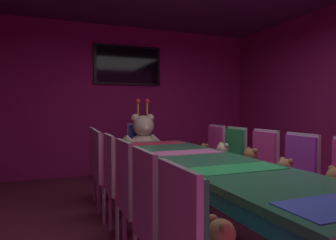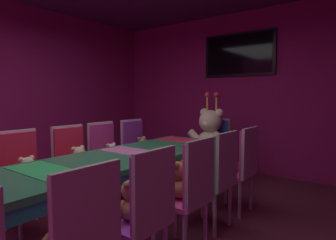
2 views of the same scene
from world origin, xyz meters
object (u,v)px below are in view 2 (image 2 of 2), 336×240
object	(u,v)px
teddy_right_4	(207,169)
teddy_right_1	(64,231)
teddy_right_3	(178,182)
chair_right_5	(243,161)
chair_left_2	(21,169)
wall_tv	(239,55)
teddy_right_2	(131,202)
throne_chair	(215,143)
teddy_left_4	(112,155)
banquet_table	(98,169)
chair_right_1	(80,237)
chair_right_3	(192,185)
chair_left_4	(105,152)
chair_left_3	(72,159)
teddy_right_5	(231,162)
teddy_left_5	(143,148)
chair_right_4	(220,171)
chair_left_5	(135,146)
chair_right_2	(146,205)
teddy_left_3	(79,161)
king_teddy_bear	(210,134)
teddy_left_2	(28,173)

from	to	relation	value
teddy_right_4	teddy_right_1	bearing A→B (deg)	91.32
teddy_right_3	chair_right_5	bearing A→B (deg)	-97.22
chair_left_2	wall_tv	xyz separation A→B (m)	(0.82, 3.41, 1.45)
teddy_right_2	throne_chair	xyz separation A→B (m)	(-0.69, 2.55, 0.01)
teddy_left_4	chair_right_5	distance (m)	1.64
banquet_table	chair_right_1	size ratio (longest dim) A/B	3.53
chair_left_2	chair_right_3	xyz separation A→B (m)	(1.67, 0.59, 0.00)
teddy_left_4	teddy_right_1	world-z (taller)	teddy_right_1
teddy_right_2	teddy_right_4	distance (m)	1.10
chair_left_2	teddy_right_3	bearing A→B (deg)	21.29
chair_left_4	chair_left_3	bearing A→B (deg)	-86.71
teddy_right_5	teddy_left_5	bearing A→B (deg)	-0.10
teddy_right_2	chair_right_1	bearing A→B (deg)	106.93
chair_right_4	chair_right_5	world-z (taller)	same
chair_left_5	wall_tv	bearing A→B (deg)	64.50
chair_right_3	teddy_right_3	bearing A→B (deg)	-0.00
teddy_left_5	chair_left_4	bearing A→B (deg)	-106.81
chair_left_3	teddy_right_5	distance (m)	1.86
chair_right_5	teddy_left_4	bearing A→B (deg)	19.73
teddy_right_1	chair_right_2	bearing A→B (deg)	-102.88
chair_right_1	teddy_right_1	xyz separation A→B (m)	(-0.15, 0.00, -0.01)
teddy_left_5	wall_tv	size ratio (longest dim) A/B	0.24
chair_left_3	teddy_left_3	distance (m)	0.15
teddy_right_5	throne_chair	bearing A→B (deg)	-52.80
teddy_left_5	teddy_right_5	world-z (taller)	teddy_left_5
chair_left_2	teddy_left_5	bearing A→B (deg)	85.37
teddy_left_3	chair_right_4	distance (m)	1.59
teddy_right_4	chair_left_4	bearing A→B (deg)	0.82
chair_left_5	chair_right_3	xyz separation A→B (m)	(1.68, -1.08, 0.00)
chair_right_3	teddy_left_5	bearing A→B (deg)	-35.27
teddy_left_4	teddy_right_3	distance (m)	1.51
teddy_right_5	throne_chair	size ratio (longest dim) A/B	0.28
chair_left_3	chair_left_4	world-z (taller)	same
throne_chair	chair_right_5	bearing A→B (deg)	42.43
chair_left_5	chair_right_4	world-z (taller)	same
chair_left_2	chair_right_4	size ratio (longest dim) A/B	1.00
banquet_table	throne_chair	bearing A→B (deg)	90.00
teddy_right_2	king_teddy_bear	distance (m)	2.49
teddy_left_2	teddy_right_1	distance (m)	1.48
chair_right_3	teddy_right_2	bearing A→B (deg)	74.27
banquet_table	chair_left_3	distance (m)	0.87
king_teddy_bear	wall_tv	bearing A→B (deg)	180.00
banquet_table	teddy_right_5	xyz separation A→B (m)	(0.70, 1.37, -0.09)
chair_left_5	teddy_right_1	bearing A→B (deg)	-54.80
chair_right_5	chair_right_3	bearing A→B (deg)	90.51
chair_left_4	king_teddy_bear	bearing A→B (deg)	56.74
teddy_right_5	chair_right_1	bearing A→B (deg)	94.21
teddy_right_1	teddy_right_4	xyz separation A→B (m)	(-0.04, 1.65, 0.01)
chair_left_3	teddy_left_5	size ratio (longest dim) A/B	3.22
chair_left_4	teddy_right_1	bearing A→B (deg)	-46.09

